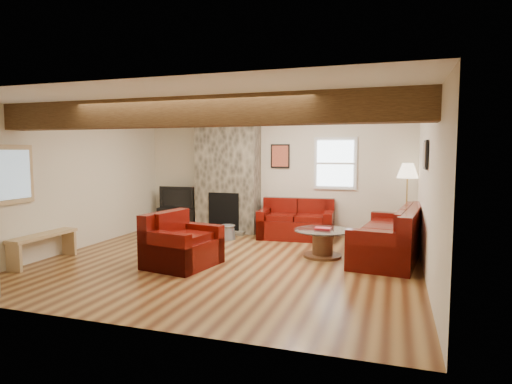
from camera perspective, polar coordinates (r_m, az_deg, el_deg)
room at (r=6.89m, az=-3.76°, el=0.85°), size 8.00×8.00×8.00m
oak_beam at (r=5.75m, az=-8.53°, el=10.49°), size 6.00×0.36×0.38m
chimney_breast at (r=9.57m, az=-3.79°, el=1.93°), size 1.40×0.67×2.50m
back_window at (r=9.17m, az=10.51°, el=3.77°), size 0.90×0.08×1.10m
hatch_window at (r=7.37m, az=-30.44°, el=1.98°), size 0.08×1.00×0.90m
ceiling_dome at (r=7.49m, az=5.31°, el=10.31°), size 0.40×0.40×0.18m
artwork_back at (r=9.40m, az=3.23°, el=4.80°), size 0.42×0.06×0.52m
artwork_right at (r=6.69m, az=21.59°, el=4.64°), size 0.06×0.55×0.42m
sofa_three at (r=7.57m, az=17.25°, el=-5.20°), size 1.23×2.36×0.87m
loveseat at (r=8.93m, az=5.39°, el=-3.60°), size 1.58×0.99×0.81m
armchair_red at (r=6.84m, az=-9.79°, el=-6.28°), size 1.08×1.19×0.84m
coffee_table at (r=7.44m, az=8.86°, el=-6.76°), size 0.97×0.97×0.51m
tv_cabinet at (r=10.24m, az=-10.25°, el=-3.43°), size 0.96×0.38×0.48m
television at (r=10.18m, az=-10.29°, el=-0.68°), size 0.88×0.12×0.51m
floor_lamp at (r=8.70m, az=19.55°, el=2.13°), size 0.40×0.40×1.58m
pine_bench at (r=7.78m, az=-26.46°, el=-6.75°), size 0.29×1.24×0.47m
coal_bucket at (r=8.83m, az=-3.79°, el=-5.34°), size 0.32×0.32×0.30m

